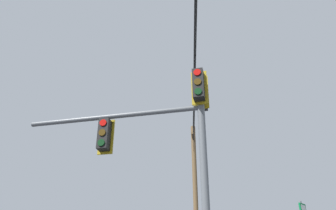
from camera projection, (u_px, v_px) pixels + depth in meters
signal_mast_assembly at (172, 140)px, 9.11m from camera, size 3.75×4.43×6.81m
utility_pole_wooden at (196, 207)px, 19.54m from camera, size 1.66×1.20×10.36m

